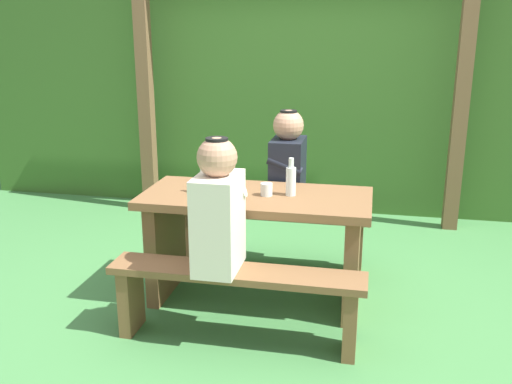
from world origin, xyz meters
TOP-DOWN VIEW (x-y plane):
  - ground_plane at (0.00, 0.00)m, footprint 12.00×12.00m
  - hedge_backdrop at (0.00, 2.38)m, footprint 6.40×0.92m
  - pergola_post_left at (-1.38, 1.66)m, footprint 0.12×0.12m
  - pergola_post_right at (1.38, 1.66)m, footprint 0.12×0.12m
  - picnic_table at (0.00, 0.00)m, footprint 1.40×0.64m
  - bench_near at (0.00, -0.53)m, footprint 1.40×0.24m
  - bench_far at (0.00, 0.53)m, footprint 1.40×0.24m
  - person_white_shirt at (-0.09, -0.53)m, footprint 0.25×0.35m
  - person_black_coat at (0.12, 0.53)m, footprint 0.25×0.35m
  - drinking_glass at (0.07, -0.01)m, footprint 0.07×0.07m
  - bottle_left at (0.21, 0.02)m, footprint 0.06×0.06m
  - bottle_right at (-0.31, -0.04)m, footprint 0.06×0.06m
  - cell_phone at (-0.19, 0.13)m, footprint 0.10×0.15m

SIDE VIEW (x-z plane):
  - ground_plane at x=0.00m, z-range 0.00..0.00m
  - bench_near at x=0.00m, z-range 0.09..0.53m
  - bench_far at x=0.00m, z-range 0.09..0.53m
  - picnic_table at x=0.00m, z-range 0.13..0.83m
  - cell_phone at x=-0.19m, z-range 0.70..0.71m
  - drinking_glass at x=0.07m, z-range 0.70..0.78m
  - person_white_shirt at x=-0.09m, z-range 0.40..1.12m
  - person_black_coat at x=0.12m, z-range 0.40..1.12m
  - bottle_right at x=-0.31m, z-range 0.68..0.90m
  - bottle_left at x=0.21m, z-range 0.68..0.91m
  - hedge_backdrop at x=0.00m, z-range 0.00..2.01m
  - pergola_post_left at x=-1.38m, z-range 0.00..2.08m
  - pergola_post_right at x=1.38m, z-range 0.00..2.08m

